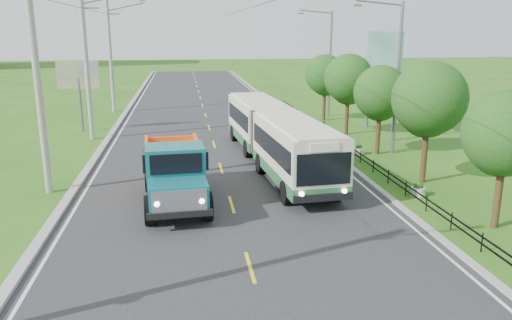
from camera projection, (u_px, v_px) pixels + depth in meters
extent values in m
plane|color=#265915|center=(250.00, 267.00, 15.98)|extent=(240.00, 240.00, 0.00)
cube|color=#28282B|center=(212.00, 138.00, 35.13)|extent=(14.00, 120.00, 0.02)
cube|color=#9E9E99|center=(107.00, 140.00, 34.10)|extent=(0.40, 120.00, 0.15)
cube|color=#9E9E99|center=(311.00, 135.00, 36.13)|extent=(0.30, 120.00, 0.10)
cube|color=silver|center=(115.00, 141.00, 34.19)|extent=(0.12, 120.00, 0.00)
cube|color=silver|center=(304.00, 135.00, 36.06)|extent=(0.12, 120.00, 0.00)
cube|color=yellow|center=(250.00, 267.00, 15.98)|extent=(0.12, 2.20, 0.00)
cube|color=black|center=(349.00, 150.00, 30.44)|extent=(0.04, 40.00, 0.60)
cylinder|color=gray|center=(38.00, 85.00, 22.17)|extent=(0.32, 0.32, 10.00)
cylinder|color=gray|center=(87.00, 67.00, 33.67)|extent=(0.32, 0.32, 10.00)
cube|color=slate|center=(90.00, 8.00, 32.78)|extent=(1.20, 0.10, 0.10)
cylinder|color=gray|center=(111.00, 57.00, 45.16)|extent=(0.32, 0.32, 10.00)
cube|color=slate|center=(113.00, 14.00, 44.27)|extent=(1.20, 0.10, 0.10)
cube|color=slate|center=(142.00, 1.00, 44.36)|extent=(0.50, 0.18, 0.12)
cylinder|color=#382314|center=(499.00, 190.00, 18.90)|extent=(0.28, 0.28, 2.97)
sphere|color=#1C4B15|center=(506.00, 133.00, 18.34)|extent=(3.18, 3.18, 3.18)
sphere|color=#1C4B15|center=(501.00, 147.00, 19.01)|extent=(2.33, 2.33, 2.33)
cylinder|color=#382314|center=(425.00, 149.00, 24.60)|extent=(0.28, 0.28, 3.36)
sphere|color=#1C4B15|center=(429.00, 98.00, 23.96)|extent=(3.60, 3.60, 3.60)
sphere|color=#1C4B15|center=(427.00, 112.00, 24.65)|extent=(2.64, 2.64, 2.64)
cylinder|color=#382314|center=(378.00, 130.00, 30.39)|extent=(0.28, 0.28, 3.02)
sphere|color=#1C4B15|center=(381.00, 92.00, 29.81)|extent=(3.24, 3.24, 3.24)
sphere|color=#1C4B15|center=(380.00, 102.00, 30.48)|extent=(2.38, 2.38, 2.38)
cylinder|color=#382314|center=(347.00, 112.00, 36.10)|extent=(0.28, 0.28, 3.25)
sphere|color=#1C4B15|center=(349.00, 78.00, 35.49)|extent=(3.48, 3.48, 3.48)
sphere|color=#1C4B15|center=(349.00, 87.00, 36.17)|extent=(2.55, 2.55, 2.55)
cylinder|color=#382314|center=(324.00, 102.00, 41.87)|extent=(0.28, 0.28, 3.08)
sphere|color=#1C4B15|center=(325.00, 74.00, 41.29)|extent=(3.30, 3.30, 3.30)
sphere|color=#1C4B15|center=(325.00, 82.00, 41.96)|extent=(2.42, 2.42, 2.42)
cylinder|color=slate|center=(397.00, 80.00, 29.77)|extent=(0.20, 0.20, 9.00)
cylinder|color=slate|center=(380.00, 3.00, 28.47)|extent=(2.80, 0.10, 0.34)
cube|color=slate|center=(358.00, 5.00, 28.32)|extent=(0.45, 0.16, 0.12)
cylinder|color=slate|center=(330.00, 65.00, 43.18)|extent=(0.20, 0.20, 9.00)
cylinder|color=slate|center=(316.00, 12.00, 41.87)|extent=(2.80, 0.10, 0.34)
cube|color=slate|center=(301.00, 13.00, 41.73)|extent=(0.45, 0.16, 0.12)
cylinder|color=silver|center=(418.00, 191.00, 22.89)|extent=(0.64, 0.64, 0.40)
sphere|color=#1C4B15|center=(418.00, 186.00, 22.82)|extent=(0.44, 0.44, 0.44)
cylinder|color=silver|center=(358.00, 151.00, 30.55)|extent=(0.64, 0.64, 0.40)
sphere|color=#1C4B15|center=(359.00, 147.00, 30.48)|extent=(0.44, 0.44, 0.44)
cylinder|color=silver|center=(323.00, 127.00, 38.21)|extent=(0.64, 0.64, 0.40)
sphere|color=#1C4B15|center=(323.00, 124.00, 38.14)|extent=(0.44, 0.44, 0.44)
cylinder|color=slate|center=(81.00, 105.00, 37.12)|extent=(0.20, 0.20, 4.00)
cube|color=yellow|center=(78.00, 75.00, 36.57)|extent=(3.00, 0.15, 2.00)
cylinder|color=slate|center=(395.00, 104.00, 33.84)|extent=(0.24, 0.24, 5.00)
cylinder|color=slate|center=(368.00, 95.00, 38.63)|extent=(0.24, 0.24, 5.00)
cube|color=#144C47|center=(384.00, 53.00, 35.40)|extent=(0.20, 6.00, 3.00)
cube|color=#286438|center=(296.00, 170.00, 24.11)|extent=(3.10, 7.87, 0.57)
cube|color=#EDE4C1|center=(296.00, 144.00, 23.79)|extent=(3.10, 7.87, 1.98)
cube|color=black|center=(296.00, 144.00, 23.79)|extent=(3.10, 7.26, 0.98)
cube|color=#286438|center=(258.00, 135.00, 32.13)|extent=(3.06, 7.36, 0.57)
cube|color=#EDE4C1|center=(258.00, 116.00, 31.81)|extent=(3.06, 7.36, 1.98)
cube|color=black|center=(258.00, 116.00, 31.80)|extent=(3.06, 6.75, 0.98)
cube|color=#4C4C4C|center=(274.00, 133.00, 27.99)|extent=(2.48, 1.19, 2.45)
cube|color=black|center=(324.00, 169.00, 20.17)|extent=(2.31, 0.22, 1.34)
cylinder|color=black|center=(286.00, 193.00, 21.66)|extent=(0.40, 1.09, 1.07)
cylinder|color=black|center=(336.00, 189.00, 22.14)|extent=(0.40, 1.09, 1.07)
cylinder|color=black|center=(260.00, 163.00, 26.42)|extent=(0.40, 1.09, 1.07)
cylinder|color=black|center=(302.00, 161.00, 26.90)|extent=(0.40, 1.09, 1.07)
cylinder|color=black|center=(247.00, 149.00, 29.72)|extent=(0.40, 1.09, 1.07)
cylinder|color=black|center=(285.00, 147.00, 30.20)|extent=(0.40, 1.09, 1.07)
cylinder|color=black|center=(234.00, 133.00, 34.19)|extent=(0.40, 1.09, 1.07)
cylinder|color=black|center=(267.00, 132.00, 34.67)|extent=(0.40, 1.09, 1.07)
cube|color=#126771|center=(178.00, 196.00, 19.24)|extent=(2.35, 1.64, 1.08)
cube|color=#126771|center=(176.00, 171.00, 20.64)|extent=(2.47, 1.86, 2.15)
cube|color=black|center=(175.00, 159.00, 20.50)|extent=(2.69, 1.56, 0.75)
cube|color=black|center=(175.00, 188.00, 21.71)|extent=(1.47, 6.51, 0.27)
cube|color=orange|center=(172.00, 155.00, 23.17)|extent=(2.67, 3.37, 1.40)
cylinder|color=black|center=(149.00, 210.00, 19.37)|extent=(0.45, 1.20, 1.18)
cylinder|color=black|center=(207.00, 206.00, 19.82)|extent=(0.45, 1.20, 1.18)
cylinder|color=black|center=(149.00, 179.00, 23.45)|extent=(0.45, 1.20, 1.18)
cylinder|color=black|center=(197.00, 176.00, 23.90)|extent=(0.45, 1.20, 1.18)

